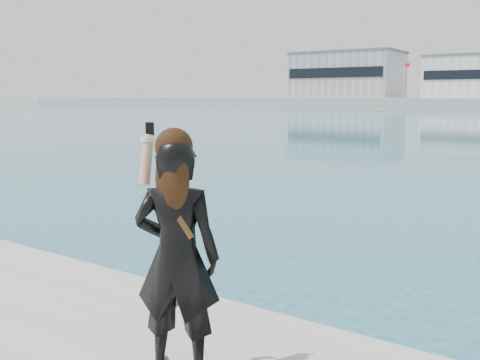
% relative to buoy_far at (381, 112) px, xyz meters
% --- Properties ---
extents(warehouse_grey_left, '(26.52, 16.36, 11.50)m').
position_rel_buoy_far_xyz_m(warehouse_grey_left, '(-26.70, 47.76, 7.76)').
color(warehouse_grey_left, gray).
rests_on(warehouse_grey_left, far_quay).
extents(flagpole_left, '(1.28, 0.16, 8.00)m').
position_rel_buoy_far_xyz_m(flagpole_left, '(-9.60, 40.78, 6.54)').
color(flagpole_left, silver).
rests_on(flagpole_left, far_quay).
extents(buoy_far, '(0.50, 0.50, 0.50)m').
position_rel_buoy_far_xyz_m(buoy_far, '(0.00, 0.00, 0.00)').
color(buoy_far, yellow).
rests_on(buoy_far, ground).
extents(woman, '(0.65, 0.56, 1.60)m').
position_rel_buoy_far_xyz_m(woman, '(27.82, -80.38, 1.61)').
color(woman, black).
rests_on(woman, near_quay).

